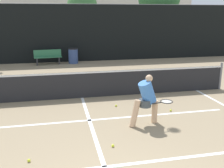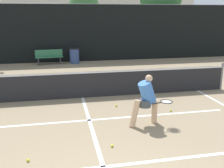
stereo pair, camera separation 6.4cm
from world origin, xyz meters
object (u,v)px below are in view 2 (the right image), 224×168
at_px(trash_bin, 74,56).
at_px(parked_car, 78,45).
at_px(player_practicing, 147,99).
at_px(courtside_bench, 49,56).

xyz_separation_m(trash_bin, parked_car, (0.54, 4.32, 0.14)).
bearing_deg(trash_bin, parked_car, 82.84).
xyz_separation_m(player_practicing, parked_car, (-0.78, 13.87, -0.14)).
bearing_deg(courtside_bench, parked_car, 58.91).
bearing_deg(player_practicing, courtside_bench, 93.41).
bearing_deg(courtside_bench, player_practicing, -79.62).
relative_size(courtside_bench, parked_car, 0.37).
relative_size(trash_bin, parked_car, 0.21).
height_order(player_practicing, courtside_bench, player_practicing).
height_order(player_practicing, parked_car, parked_car).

